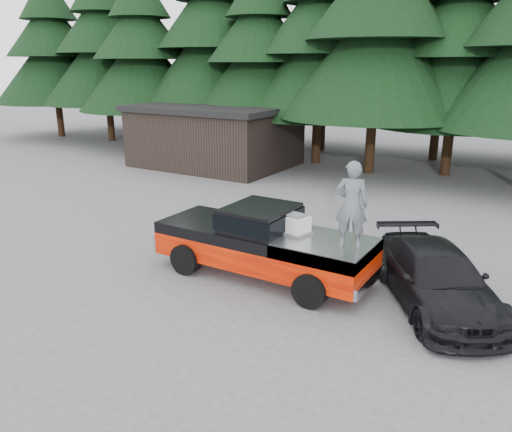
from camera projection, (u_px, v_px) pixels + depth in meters
The scene contains 8 objects.
ground at pixel (225, 271), 13.72m from camera, with size 120.00×120.00×0.00m, color #505052.
pickup_truck at pixel (263, 252), 13.22m from camera, with size 6.00×2.04×1.33m, color red, non-canonical shape.
truck_cab at pixel (260, 217), 12.99m from camera, with size 1.66×1.90×0.59m, color black.
air_compressor at pixel (295, 225), 12.60m from camera, with size 0.64×0.53×0.44m, color silver.
man_on_bed at pixel (351, 205), 11.44m from camera, with size 0.75×0.49×2.06m, color #54575B.
parked_car at pixel (436, 278), 11.58m from camera, with size 1.94×4.78×1.39m, color black.
utility_building at pixel (215, 135), 27.51m from camera, with size 8.40×6.40×3.30m.
treeline at pixel (424, 17), 25.25m from camera, with size 60.15×16.05×17.50m.
Camera 1 is at (7.35, -10.36, 5.47)m, focal length 35.00 mm.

